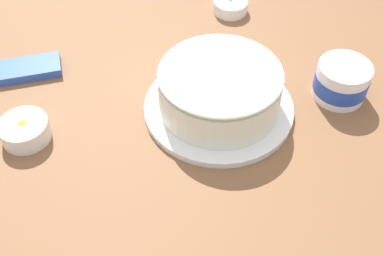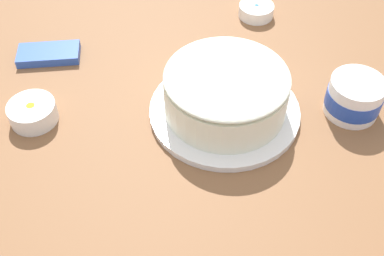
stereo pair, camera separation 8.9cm
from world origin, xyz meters
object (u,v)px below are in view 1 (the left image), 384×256
(sprinkle_bowl_orange, at_px, (24,130))
(frosting_tub, at_px, (342,80))
(frosted_cake, at_px, (220,91))
(candy_box_upper, at_px, (29,69))
(sprinkle_bowl_blue, at_px, (230,6))

(sprinkle_bowl_orange, bearing_deg, frosting_tub, 166.08)
(frosted_cake, relative_size, sprinkle_bowl_orange, 3.21)
(candy_box_upper, bearing_deg, frosted_cake, 149.78)
(frosted_cake, height_order, frosting_tub, frosted_cake)
(frosted_cake, xyz_separation_m, frosting_tub, (-0.25, 0.06, -0.01))
(candy_box_upper, bearing_deg, sprinkle_bowl_orange, 87.02)
(sprinkle_bowl_orange, distance_m, candy_box_upper, 0.20)
(frosting_tub, bearing_deg, candy_box_upper, -30.86)
(sprinkle_bowl_orange, bearing_deg, candy_box_upper, -103.22)
(frosted_cake, bearing_deg, sprinkle_bowl_orange, -13.44)
(frosting_tub, xyz_separation_m, candy_box_upper, (0.57, -0.34, -0.03))
(frosting_tub, xyz_separation_m, sprinkle_bowl_orange, (0.62, -0.15, -0.02))
(frosting_tub, bearing_deg, sprinkle_bowl_blue, -80.13)
(frosting_tub, relative_size, sprinkle_bowl_orange, 1.17)
(frosting_tub, relative_size, candy_box_upper, 0.80)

